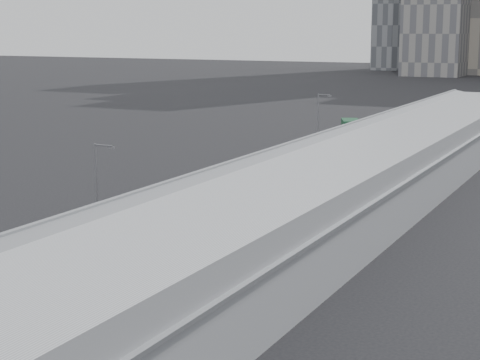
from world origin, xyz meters
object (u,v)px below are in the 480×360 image
Objects in this scene: bus_3 at (193,218)px; bus_9 at (420,122)px; shipping_container at (350,129)px; bus_5 at (306,167)px; bus_6 at (343,153)px; suv at (386,127)px; street_lamp_near at (98,183)px; bus_7 at (378,139)px; street_lamp_far at (319,119)px; bus_2 at (81,258)px; bus_10 at (436,114)px; bus_8 at (403,130)px; bus_4 at (239,194)px.

bus_3 is 1.07× the size of bus_9.
bus_5 is at bearing -102.52° from shipping_container.
bus_9 is 16.63m from shipping_container.
bus_6 is 2.56× the size of suv.
bus_9 is 1.49× the size of street_lamp_near.
bus_9 is at bearing 85.56° from bus_7.
bus_9 is 34.10m from street_lamp_far.
bus_10 is (-0.08, 110.42, 0.00)m from bus_2.
street_lamp_near reaches higher than bus_3.
bus_3 is at bearing -106.67° from shipping_container.
bus_5 reaches higher than shipping_container.
street_lamp_near reaches higher than bus_8.
bus_2 is at bearing -93.94° from bus_5.
bus_9 is (0.27, 71.13, -0.10)m from bus_4.
bus_7 is 1.13× the size of bus_9.
bus_4 is 0.98× the size of bus_6.
bus_9 is 2.34× the size of suv.
street_lamp_near reaches higher than bus_9.
street_lamp_far is (-6.01, -47.24, 3.38)m from bus_10.
bus_5 is 21.90m from street_lamp_far.
bus_3 reaches higher than suv.
bus_4 is 57.97m from bus_8.
bus_6 is at bearing 86.76° from bus_3.
street_lamp_near is (-7.02, -3.98, 3.18)m from bus_3.
street_lamp_far reaches higher than bus_5.
bus_5 reaches higher than bus_7.
bus_7 reaches higher than suv.
bus_5 reaches higher than bus_4.
suv is at bearing 50.31° from shipping_container.
bus_3 is 2.51× the size of suv.
bus_10 is at bearing 86.08° from bus_7.
street_lamp_near is 0.95× the size of street_lamp_far.
bus_6 reaches higher than bus_2.
bus_4 is at bearing -91.85° from bus_6.
bus_6 is at bearing 91.86° from bus_4.
bus_7 reaches higher than shipping_container.
bus_6 is 10.90m from street_lamp_far.
bus_5 is at bearing 91.75° from bus_4.
bus_3 is at bearing -86.59° from bus_8.
bus_7 reaches higher than bus_6.
bus_2 is 55.14m from bus_6.
bus_5 is 28.29m from bus_7.
bus_6 is (0.45, 55.14, 0.02)m from bus_2.
street_lamp_near reaches higher than bus_6.
bus_2 is at bearing -72.38° from suv.
bus_9 is at bearing 85.76° from street_lamp_near.
bus_4 is at bearing -90.03° from bus_9.
suv is (-5.03, -4.03, -0.78)m from bus_9.
bus_2 is at bearing -95.03° from bus_7.
bus_3 is 2.34× the size of shipping_container.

